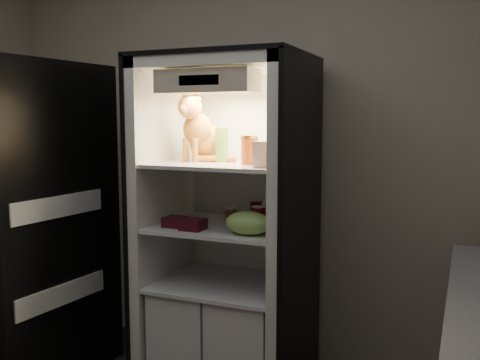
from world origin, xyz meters
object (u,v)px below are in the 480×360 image
object	(u,v)px
parmesan_shaker	(222,145)
berry_box_left	(175,222)
salsa_jar	(249,150)
cream_carton	(262,154)
tabby_cat	(203,134)
pepper_jar	(278,145)
soda_can_b	(268,216)
grape_bag	(248,223)
refrigerator	(229,248)
condiment_jar	(231,215)
mayo_tub	(249,149)
soda_can_c	(258,219)
soda_can_a	(256,211)
berry_box_right	(193,224)

from	to	relation	value
parmesan_shaker	berry_box_left	world-z (taller)	parmesan_shaker
salsa_jar	cream_carton	bearing A→B (deg)	-47.27
berry_box_left	cream_carton	bearing A→B (deg)	-3.78
tabby_cat	cream_carton	xyz separation A→B (m)	(0.46, -0.26, -0.09)
cream_carton	pepper_jar	bearing A→B (deg)	94.14
soda_can_b	grape_bag	bearing A→B (deg)	-98.25
refrigerator	tabby_cat	bearing A→B (deg)	176.18
salsa_jar	condiment_jar	distance (m)	0.43
mayo_tub	cream_carton	distance (m)	0.34
soda_can_b	grape_bag	distance (m)	0.22
soda_can_c	berry_box_left	distance (m)	0.47
parmesan_shaker	pepper_jar	distance (m)	0.32
refrigerator	tabby_cat	world-z (taller)	refrigerator
condiment_jar	berry_box_left	distance (m)	0.32
parmesan_shaker	soda_can_b	size ratio (longest dim) A/B	1.51
refrigerator	soda_can_c	world-z (taller)	refrigerator
soda_can_c	berry_box_left	world-z (taller)	soda_can_c
mayo_tub	grape_bag	world-z (taller)	mayo_tub
refrigerator	condiment_jar	xyz separation A→B (m)	(0.01, -0.00, 0.19)
tabby_cat	salsa_jar	xyz separation A→B (m)	(0.34, -0.13, -0.07)
refrigerator	mayo_tub	xyz separation A→B (m)	(0.11, 0.03, 0.57)
condiment_jar	grape_bag	size ratio (longest dim) A/B	0.38
cream_carton	grape_bag	world-z (taller)	cream_carton
parmesan_shaker	berry_box_left	xyz separation A→B (m)	(-0.20, -0.19, -0.42)
soda_can_b	berry_box_left	world-z (taller)	soda_can_b
soda_can_a	condiment_jar	bearing A→B (deg)	-143.91
pepper_jar	grape_bag	size ratio (longest dim) A/B	0.78
parmesan_shaker	soda_can_c	xyz separation A→B (m)	(0.27, -0.13, -0.38)
salsa_jar	berry_box_left	world-z (taller)	salsa_jar
soda_can_a	berry_box_right	xyz separation A→B (m)	(-0.23, -0.33, -0.03)
tabby_cat	parmesan_shaker	size ratio (longest dim) A/B	2.11
refrigerator	parmesan_shaker	world-z (taller)	refrigerator
tabby_cat	soda_can_c	world-z (taller)	tabby_cat
pepper_jar	grape_bag	bearing A→B (deg)	-100.74
grape_bag	mayo_tub	bearing A→B (deg)	111.48
salsa_jar	cream_carton	world-z (taller)	salsa_jar
parmesan_shaker	condiment_jar	xyz separation A→B (m)	(0.05, 0.02, -0.40)
cream_carton	grape_bag	distance (m)	0.36
cream_carton	condiment_jar	distance (m)	0.52
berry_box_right	cream_carton	bearing A→B (deg)	0.12
grape_bag	pepper_jar	bearing A→B (deg)	79.26
cream_carton	soda_can_c	bearing A→B (deg)	119.76
tabby_cat	parmesan_shaker	world-z (taller)	tabby_cat
refrigerator	grape_bag	distance (m)	0.38
berry_box_right	salsa_jar	bearing A→B (deg)	27.01
pepper_jar	soda_can_c	world-z (taller)	pepper_jar
tabby_cat	condiment_jar	world-z (taller)	tabby_cat
tabby_cat	salsa_jar	size ratio (longest dim) A/B	2.65
grape_bag	refrigerator	bearing A→B (deg)	131.63
soda_can_b	berry_box_left	size ratio (longest dim) A/B	1.14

